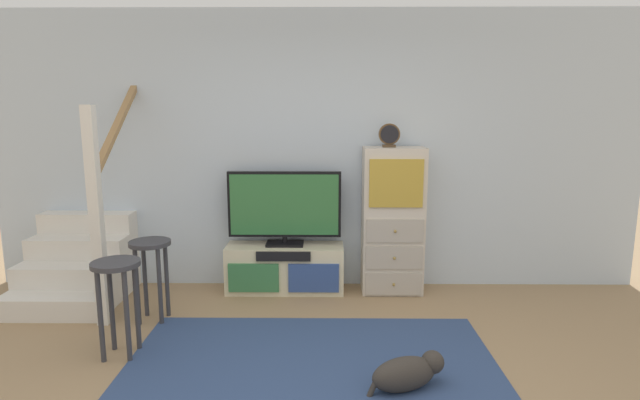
% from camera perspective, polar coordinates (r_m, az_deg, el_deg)
% --- Properties ---
extents(back_wall, '(6.40, 0.12, 2.70)m').
position_cam_1_polar(back_wall, '(5.06, -0.45, 5.46)').
color(back_wall, silver).
rests_on(back_wall, ground_plane).
extents(area_rug, '(2.60, 1.80, 0.01)m').
position_cam_1_polar(area_rug, '(3.65, -0.98, -18.77)').
color(area_rug, navy).
rests_on(area_rug, ground_plane).
extents(media_console, '(1.14, 0.38, 0.46)m').
position_cam_1_polar(media_console, '(5.04, -3.93, -7.62)').
color(media_console, beige).
rests_on(media_console, ground_plane).
extents(television, '(1.09, 0.22, 0.72)m').
position_cam_1_polar(television, '(4.91, -4.00, -0.71)').
color(television, black).
rests_on(television, media_console).
extents(side_cabinet, '(0.58, 0.38, 1.41)m').
position_cam_1_polar(side_cabinet, '(4.95, 8.13, -2.33)').
color(side_cabinet, beige).
rests_on(side_cabinet, ground_plane).
extents(desk_clock, '(0.20, 0.08, 0.22)m').
position_cam_1_polar(desk_clock, '(4.82, 7.75, 7.17)').
color(desk_clock, '#4C3823').
rests_on(desk_clock, side_cabinet).
extents(staircase, '(1.00, 1.36, 2.20)m').
position_cam_1_polar(staircase, '(5.51, -24.55, -5.46)').
color(staircase, silver).
rests_on(staircase, ground_plane).
extents(bar_stool_near, '(0.34, 0.34, 0.71)m').
position_cam_1_polar(bar_stool_near, '(3.94, -21.74, -8.94)').
color(bar_stool_near, '#333338').
rests_on(bar_stool_near, ground_plane).
extents(bar_stool_far, '(0.34, 0.34, 0.69)m').
position_cam_1_polar(bar_stool_far, '(4.49, -18.38, -6.54)').
color(bar_stool_far, '#333338').
rests_on(bar_stool_far, ground_plane).
extents(dog, '(0.52, 0.34, 0.23)m').
position_cam_1_polar(dog, '(3.47, 9.80, -18.47)').
color(dog, '#332D28').
rests_on(dog, ground_plane).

